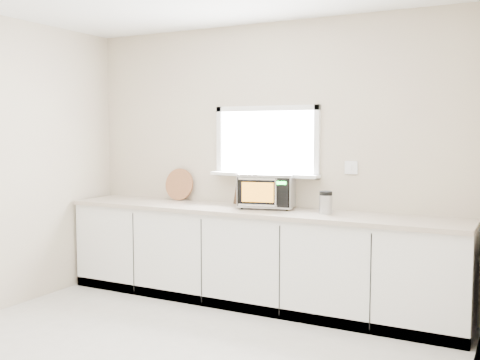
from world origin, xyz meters
The scene contains 7 objects.
back_wall centered at (0.00, 2.00, 1.36)m, with size 4.00×0.17×2.70m.
cabinets centered at (0.00, 1.70, 0.44)m, with size 3.92×0.60×0.88m, color white.
countertop centered at (0.00, 1.69, 0.90)m, with size 3.92×0.64×0.04m, color beige.
microwave centered at (0.08, 1.83, 1.09)m, with size 0.58×0.50×0.33m.
knife_block centered at (-0.15, 1.77, 1.05)m, with size 0.12×0.21×0.29m.
cutting_board centered at (-1.00, 1.94, 1.09)m, with size 0.34×0.34×0.02m, color #A15D3E.
coffee_grinder centered at (0.70, 1.72, 1.02)m, with size 0.14×0.14×0.21m.
Camera 1 is at (2.33, -3.02, 1.65)m, focal length 42.00 mm.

